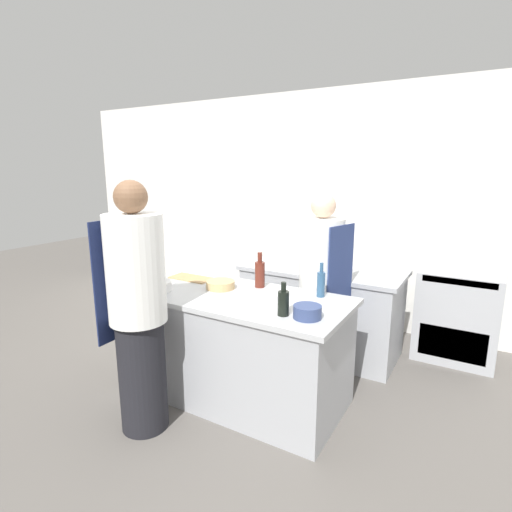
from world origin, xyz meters
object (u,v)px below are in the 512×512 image
object	(u,v)px
bowl_mixing_large	(273,297)
stockpot	(323,262)
chef_at_prep_near	(138,311)
bottle_olive_oil	(283,302)
bowl_ceramic_blue	(156,286)
oven_range	(457,314)
chef_at_stove	(321,288)
bottle_wine	(260,273)
bowl_wooden_salad	(307,312)
bottle_vinegar	(321,283)
bowl_prep_small	(220,285)

from	to	relation	value
bowl_mixing_large	stockpot	xyz separation A→B (m)	(0.01, 1.01, 0.07)
chef_at_prep_near	stockpot	xyz separation A→B (m)	(0.72, 1.70, 0.09)
bottle_olive_oil	bowl_ceramic_blue	distance (m)	1.16
oven_range	stockpot	bearing A→B (deg)	-147.57
chef_at_prep_near	chef_at_stove	xyz separation A→B (m)	(0.83, 1.38, -0.07)
chef_at_stove	bowl_mixing_large	xyz separation A→B (m)	(-0.12, -0.69, 0.09)
oven_range	bottle_wine	distance (m)	2.14
bottle_wine	bowl_wooden_salad	xyz separation A→B (m)	(0.64, -0.46, -0.08)
chef_at_stove	bottle_vinegar	size ratio (longest dim) A/B	6.10
chef_at_prep_near	bowl_mixing_large	xyz separation A→B (m)	(0.71, 0.69, 0.02)
bottle_vinegar	bowl_mixing_large	distance (m)	0.41
chef_at_stove	bowl_prep_small	distance (m)	0.90
bottle_olive_oil	bowl_ceramic_blue	bearing A→B (deg)	-178.38
oven_range	bottle_olive_oil	size ratio (longest dim) A/B	3.80
chef_at_stove	bowl_prep_small	world-z (taller)	chef_at_stove
bottle_wine	bowl_ceramic_blue	xyz separation A→B (m)	(-0.69, -0.53, -0.08)
oven_range	bowl_mixing_large	bearing A→B (deg)	-123.84
oven_range	bottle_olive_oil	distance (m)	2.26
chef_at_prep_near	bowl_ceramic_blue	bearing A→B (deg)	28.91
oven_range	bottle_wine	bearing A→B (deg)	-134.84
chef_at_stove	bowl_mixing_large	world-z (taller)	chef_at_stove
chef_at_stove	chef_at_prep_near	bearing A→B (deg)	-16.82
bottle_olive_oil	bowl_prep_small	bearing A→B (deg)	158.35
bottle_wine	stockpot	bearing A→B (deg)	68.16
chef_at_prep_near	bowl_ceramic_blue	xyz separation A→B (m)	(-0.26, 0.45, 0.03)
chef_at_prep_near	chef_at_stove	bearing A→B (deg)	-32.40
oven_range	chef_at_prep_near	xyz separation A→B (m)	(-1.88, -2.44, 0.45)
bottle_wine	bowl_wooden_salad	size ratio (longest dim) A/B	1.56
oven_range	bottle_wine	world-z (taller)	bottle_wine
oven_range	bowl_prep_small	world-z (taller)	bowl_prep_small
chef_at_stove	bottle_wine	distance (m)	0.59
bottle_vinegar	stockpot	distance (m)	0.75
bottle_wine	stockpot	xyz separation A→B (m)	(0.29, 0.72, -0.01)
chef_at_prep_near	bowl_wooden_salad	size ratio (longest dim) A/B	9.38
bottle_olive_oil	bowl_mixing_large	world-z (taller)	bottle_olive_oil
chef_at_prep_near	bowl_mixing_large	bearing A→B (deg)	-47.12
bowl_wooden_salad	bottle_vinegar	bearing A→B (deg)	101.01
bottle_olive_oil	bowl_ceramic_blue	world-z (taller)	bottle_olive_oil
bottle_vinegar	bowl_prep_small	distance (m)	0.85
chef_at_prep_near	stockpot	world-z (taller)	chef_at_prep_near
bowl_mixing_large	stockpot	distance (m)	1.01
bottle_olive_oil	chef_at_prep_near	bearing A→B (deg)	-151.93
bottle_vinegar	bowl_ceramic_blue	distance (m)	1.35
bottle_vinegar	stockpot	size ratio (longest dim) A/B	1.13
bowl_prep_small	bowl_wooden_salad	distance (m)	0.94
bowl_prep_small	bowl_wooden_salad	size ratio (longest dim) A/B	1.25
chef_at_prep_near	bowl_wooden_salad	xyz separation A→B (m)	(1.06, 0.51, 0.03)
bottle_olive_oil	oven_range	bearing A→B (deg)	63.41
bottle_wine	bowl_ceramic_blue	distance (m)	0.87
chef_at_stove	stockpot	bearing A→B (deg)	-147.16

